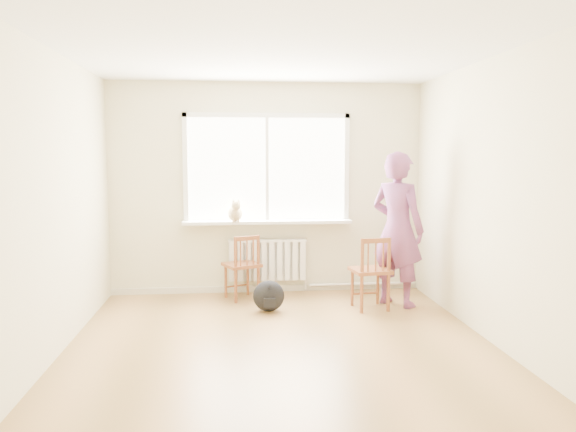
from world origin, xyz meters
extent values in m
plane|color=#AA7B45|center=(0.00, 0.00, 0.00)|extent=(4.50, 4.50, 0.00)
plane|color=white|center=(0.00, 0.00, 2.70)|extent=(4.50, 4.50, 0.00)
cube|color=beige|center=(0.00, 2.25, 1.35)|extent=(4.00, 0.01, 2.70)
cube|color=white|center=(0.00, 2.23, 1.60)|extent=(2.00, 0.02, 1.30)
cube|color=white|center=(0.00, 2.21, 2.28)|extent=(2.12, 0.05, 0.06)
cube|color=white|center=(-1.03, 2.21, 1.60)|extent=(0.06, 0.05, 1.42)
cube|color=white|center=(1.03, 2.21, 1.60)|extent=(0.06, 0.05, 1.42)
cube|color=white|center=(0.00, 2.21, 1.60)|extent=(0.04, 0.05, 1.30)
cube|color=white|center=(0.00, 2.14, 0.93)|extent=(2.15, 0.22, 0.04)
cube|color=white|center=(0.00, 2.20, 0.43)|extent=(1.00, 0.02, 0.55)
cube|color=white|center=(0.00, 2.15, 0.43)|extent=(1.00, 0.10, 0.51)
cube|color=white|center=(0.00, 2.15, 0.69)|extent=(1.00, 0.12, 0.03)
cylinder|color=silver|center=(1.25, 2.19, 0.08)|extent=(1.40, 0.04, 0.04)
cube|color=beige|center=(0.00, 2.23, 0.04)|extent=(4.00, 0.03, 0.08)
cube|color=#974F2C|center=(-0.34, 1.89, 0.43)|extent=(0.52, 0.51, 0.04)
cylinder|color=#974F2C|center=(-0.26, 2.10, 0.21)|extent=(0.03, 0.03, 0.43)
cylinder|color=#974F2C|center=(-0.54, 1.97, 0.21)|extent=(0.03, 0.03, 0.43)
cylinder|color=#974F2C|center=(-0.14, 1.82, 0.21)|extent=(0.03, 0.03, 0.43)
cylinder|color=#974F2C|center=(-0.41, 1.69, 0.21)|extent=(0.03, 0.03, 0.43)
cylinder|color=#974F2C|center=(-0.14, 1.82, 0.40)|extent=(0.04, 0.04, 0.81)
cylinder|color=#974F2C|center=(-0.41, 1.69, 0.40)|extent=(0.04, 0.04, 0.81)
cube|color=#974F2C|center=(-0.28, 1.76, 0.78)|extent=(0.31, 0.16, 0.05)
cylinder|color=#974F2C|center=(-0.20, 1.79, 0.61)|extent=(0.02, 0.02, 0.32)
cylinder|color=#974F2C|center=(-0.28, 1.76, 0.61)|extent=(0.02, 0.02, 0.32)
cylinder|color=#974F2C|center=(-0.35, 1.72, 0.61)|extent=(0.02, 0.02, 0.32)
cube|color=#974F2C|center=(1.14, 1.30, 0.45)|extent=(0.47, 0.45, 0.04)
cylinder|color=#974F2C|center=(1.28, 1.48, 0.23)|extent=(0.04, 0.04, 0.45)
cylinder|color=#974F2C|center=(0.96, 1.44, 0.23)|extent=(0.04, 0.04, 0.45)
cylinder|color=#974F2C|center=(1.32, 1.16, 0.23)|extent=(0.04, 0.04, 0.45)
cylinder|color=#974F2C|center=(1.00, 1.12, 0.23)|extent=(0.04, 0.04, 0.45)
cylinder|color=#974F2C|center=(1.32, 1.16, 0.43)|extent=(0.04, 0.04, 0.85)
cylinder|color=#974F2C|center=(1.00, 1.12, 0.43)|extent=(0.04, 0.04, 0.85)
cube|color=#974F2C|center=(1.16, 1.14, 0.82)|extent=(0.35, 0.08, 0.06)
cylinder|color=#974F2C|center=(1.25, 1.15, 0.64)|extent=(0.02, 0.02, 0.34)
cylinder|color=#974F2C|center=(1.16, 1.14, 0.64)|extent=(0.02, 0.02, 0.34)
cylinder|color=#974F2C|center=(1.07, 1.13, 0.64)|extent=(0.02, 0.02, 0.34)
imported|color=#AE3A58|center=(1.49, 1.43, 0.91)|extent=(0.77, 0.78, 1.82)
ellipsoid|color=beige|center=(-0.41, 2.07, 1.06)|extent=(0.21, 0.30, 0.21)
sphere|color=beige|center=(-0.40, 1.93, 1.16)|extent=(0.12, 0.12, 0.12)
cone|color=beige|center=(-0.43, 1.93, 1.22)|extent=(0.04, 0.04, 0.05)
cone|color=beige|center=(-0.37, 1.94, 1.22)|extent=(0.04, 0.04, 0.05)
cylinder|color=beige|center=(-0.42, 2.22, 0.99)|extent=(0.04, 0.19, 0.03)
cylinder|color=beige|center=(-0.43, 1.96, 1.00)|extent=(0.03, 0.03, 0.11)
cylinder|color=beige|center=(-0.37, 1.97, 1.00)|extent=(0.03, 0.03, 0.11)
ellipsoid|color=black|center=(-0.04, 1.29, 0.18)|extent=(0.42, 0.36, 0.36)
camera|label=1|loc=(-0.44, -4.96, 1.78)|focal=35.00mm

